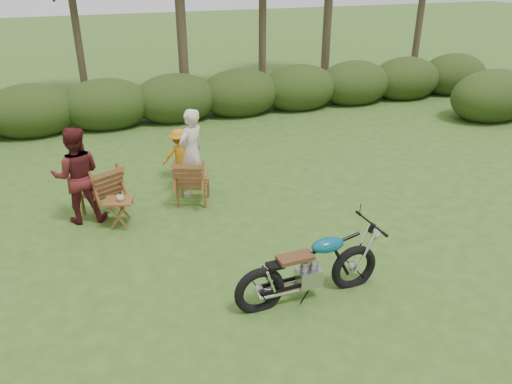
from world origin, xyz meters
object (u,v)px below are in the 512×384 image
object	(u,v)px
lawn_chair_left	(104,213)
side_table	(120,213)
adult_b	(84,220)
cup	(120,198)
child	(181,179)
motorcycle	(307,296)
adult_a	(194,193)
lawn_chair_right	(194,202)

from	to	relation	value
lawn_chair_left	side_table	xyz separation A→B (m)	(0.29, -0.64, 0.27)
lawn_chair_left	adult_b	bearing A→B (deg)	-2.79
lawn_chair_left	cup	distance (m)	0.95
side_table	cup	xyz separation A→B (m)	(0.03, -0.04, 0.32)
adult_b	child	world-z (taller)	adult_b
motorcycle	adult_b	distance (m)	4.63
motorcycle	adult_b	bearing A→B (deg)	127.76
adult_a	adult_b	xyz separation A→B (m)	(-2.21, -0.48, 0.00)
cup	adult_b	size ratio (longest dim) A/B	0.07
lawn_chair_right	lawn_chair_left	size ratio (longest dim) A/B	0.98
lawn_chair_left	adult_b	world-z (taller)	adult_b
motorcycle	lawn_chair_left	size ratio (longest dim) A/B	2.09
lawn_chair_left	child	distance (m)	2.08
lawn_chair_right	child	world-z (taller)	child
lawn_chair_right	adult_b	size ratio (longest dim) A/B	0.55
motorcycle	side_table	world-z (taller)	motorcycle
side_table	cup	size ratio (longest dim) A/B	4.20
lawn_chair_left	side_table	bearing A→B (deg)	87.67
adult_a	motorcycle	bearing A→B (deg)	64.85
child	adult_a	bearing A→B (deg)	96.95
adult_b	child	bearing A→B (deg)	-144.82
adult_a	lawn_chair_left	bearing A→B (deg)	-26.71
side_table	motorcycle	bearing A→B (deg)	-52.02
lawn_chair_left	adult_b	distance (m)	0.39
side_table	adult_b	world-z (taller)	adult_b
cup	adult_a	xyz separation A→B (m)	(1.53, 1.00, -0.59)
lawn_chair_right	adult_b	distance (m)	2.12
motorcycle	side_table	xyz separation A→B (m)	(-2.37, 3.03, 0.27)
lawn_chair_right	lawn_chair_left	distance (m)	1.76
lawn_chair_right	cup	size ratio (longest dim) A/B	7.78
cup	child	size ratio (longest dim) A/B	0.11
lawn_chair_right	cup	world-z (taller)	cup
motorcycle	child	distance (m)	4.88
lawn_chair_left	adult_a	bearing A→B (deg)	163.28
motorcycle	cup	distance (m)	3.84
lawn_chair_right	adult_b	bearing A→B (deg)	23.55
motorcycle	child	bearing A→B (deg)	97.84
side_table	adult_b	bearing A→B (deg)	143.33
side_table	adult_b	distance (m)	0.85
motorcycle	child	size ratio (longest dim) A/B	1.84
adult_b	child	xyz separation A→B (m)	(2.11, 1.28, 0.00)
cup	adult_a	distance (m)	1.92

